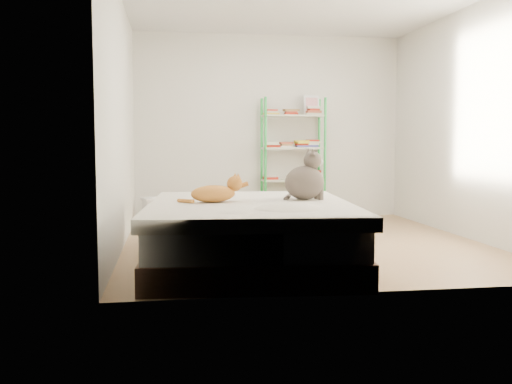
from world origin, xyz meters
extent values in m
cube|color=#9F7F59|center=(0.00, 0.00, 0.00)|extent=(3.80, 4.20, 0.01)
cube|color=silver|center=(0.00, 2.10, 1.30)|extent=(3.80, 0.01, 2.60)
cube|color=silver|center=(0.00, -2.10, 1.30)|extent=(3.80, 0.01, 2.60)
cube|color=silver|center=(-1.90, 0.00, 1.30)|extent=(0.01, 4.20, 2.60)
cube|color=silver|center=(1.90, 0.00, 1.30)|extent=(0.01, 4.20, 2.60)
cube|color=brown|center=(-0.72, -1.05, 0.11)|extent=(1.88, 2.28, 0.21)
cube|color=white|center=(-0.72, -1.05, 0.33)|extent=(1.83, 2.21, 0.24)
cube|color=silver|center=(-0.72, -1.05, 0.50)|extent=(1.92, 2.32, 0.11)
cylinder|color=green|center=(-0.12, 1.72, 0.85)|extent=(0.04, 0.04, 1.70)
cylinder|color=green|center=(-0.12, 2.04, 0.85)|extent=(0.04, 0.04, 1.70)
cylinder|color=green|center=(0.72, 1.72, 0.85)|extent=(0.04, 0.04, 1.70)
cylinder|color=green|center=(0.72, 2.04, 0.85)|extent=(0.04, 0.04, 1.70)
cube|color=beige|center=(0.30, 1.88, 0.10)|extent=(0.86, 0.34, 0.02)
cube|color=beige|center=(0.30, 1.88, 0.55)|extent=(0.86, 0.34, 0.02)
cube|color=beige|center=(0.30, 1.88, 1.00)|extent=(0.86, 0.34, 0.02)
cube|color=beige|center=(0.30, 1.88, 1.45)|extent=(0.86, 0.34, 0.02)
cube|color=#B32212|center=(0.30, 1.88, 0.16)|extent=(0.20, 0.16, 0.09)
cube|color=#B32212|center=(0.00, 1.88, 0.61)|extent=(0.20, 0.16, 0.09)
cube|color=#B32212|center=(0.30, 1.88, 0.61)|extent=(0.20, 0.16, 0.09)
cube|color=#B32212|center=(0.60, 1.88, 0.61)|extent=(0.20, 0.16, 0.09)
cube|color=#B32212|center=(0.00, 1.88, 1.06)|extent=(0.20, 0.16, 0.09)
cube|color=#B32212|center=(0.20, 1.88, 1.06)|extent=(0.20, 0.16, 0.09)
cube|color=#B32212|center=(0.40, 1.88, 1.06)|extent=(0.20, 0.16, 0.09)
cube|color=#B32212|center=(0.60, 1.88, 1.06)|extent=(0.20, 0.16, 0.09)
cube|color=#B32212|center=(0.00, 1.88, 1.51)|extent=(0.20, 0.16, 0.09)
cube|color=#B32212|center=(0.30, 1.88, 1.51)|extent=(0.20, 0.16, 0.09)
cube|color=#B32212|center=(0.60, 1.88, 1.51)|extent=(0.20, 0.16, 0.09)
cube|color=silver|center=(0.58, 1.93, 1.60)|extent=(0.22, 0.06, 0.28)
cube|color=#DA3948|center=(0.58, 1.92, 1.60)|extent=(0.17, 0.04, 0.22)
cube|color=#9B8355|center=(-0.23, 1.20, 0.19)|extent=(0.59, 0.50, 0.37)
cube|color=#492779|center=(-0.26, 0.98, 0.18)|extent=(0.32, 0.06, 0.08)
cube|color=#9B8355|center=(-0.23, 0.99, 0.37)|extent=(0.55, 0.24, 0.12)
cube|color=white|center=(-1.61, 1.54, 0.17)|extent=(0.35, 0.33, 0.33)
cube|color=white|center=(-1.61, 1.54, 0.35)|extent=(0.39, 0.37, 0.03)
camera|label=1|loc=(-1.41, -5.98, 1.08)|focal=40.00mm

